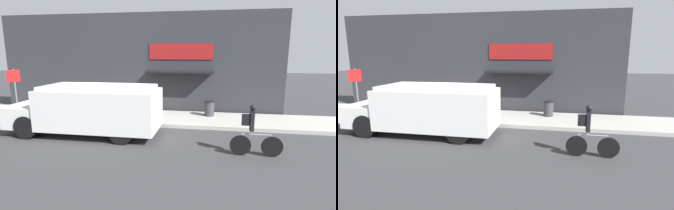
{
  "view_description": "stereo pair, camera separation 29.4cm",
  "coord_description": "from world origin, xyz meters",
  "views": [
    {
      "loc": [
        4.29,
        -11.23,
        3.34
      ],
      "look_at": [
        2.43,
        -0.2,
        1.1
      ],
      "focal_mm": 28.0,
      "sensor_mm": 36.0,
      "label": 1
    },
    {
      "loc": [
        4.58,
        -11.18,
        3.34
      ],
      "look_at": [
        2.43,
        -0.2,
        1.1
      ],
      "focal_mm": 28.0,
      "sensor_mm": 36.0,
      "label": 2
    }
  ],
  "objects": [
    {
      "name": "cyclist",
      "position": [
        5.66,
        -2.75,
        0.81
      ],
      "size": [
        1.69,
        0.2,
        1.73
      ],
      "rotation": [
        0.0,
        0.0,
        0.02
      ],
      "color": "black",
      "rests_on": "ground_plane"
    },
    {
      "name": "sidewalk",
      "position": [
        0.0,
        1.43,
        0.08
      ],
      "size": [
        28.0,
        2.86,
        0.17
      ],
      "color": "#ADAAA3",
      "rests_on": "ground_plane"
    },
    {
      "name": "school_bus",
      "position": [
        -0.58,
        -1.48,
        1.09
      ],
      "size": [
        6.33,
        2.59,
        2.06
      ],
      "rotation": [
        0.0,
        0.0,
        0.0
      ],
      "color": "white",
      "rests_on": "ground_plane"
    },
    {
      "name": "trash_bin",
      "position": [
        4.2,
        1.97,
        0.55
      ],
      "size": [
        0.5,
        0.5,
        0.76
      ],
      "color": "#38383D",
      "rests_on": "sidewalk"
    },
    {
      "name": "storefront",
      "position": [
        0.07,
        3.09,
        2.74
      ],
      "size": [
        16.1,
        1.03,
        5.48
      ],
      "color": "#2D2D33",
      "rests_on": "ground_plane"
    },
    {
      "name": "ground_plane",
      "position": [
        0.0,
        0.0,
        0.0
      ],
      "size": [
        70.0,
        70.0,
        0.0
      ],
      "primitive_type": "plane",
      "color": "#38383A"
    },
    {
      "name": "stop_sign_post",
      "position": [
        -5.61,
        0.54,
        1.76
      ],
      "size": [
        0.45,
        0.45,
        2.38
      ],
      "color": "slate",
      "rests_on": "sidewalk"
    }
  ]
}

